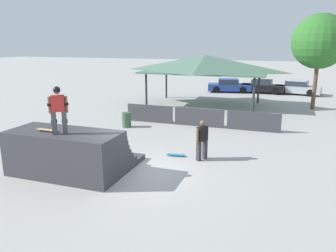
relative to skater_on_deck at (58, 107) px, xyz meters
name	(u,v)px	position (x,y,z in m)	size (l,w,h in m)	color
ground_plane	(139,172)	(2.34, 1.35, -2.58)	(160.00, 160.00, 0.00)	#A3A09B
quarter_pipe_ramp	(70,153)	(-0.10, 0.58, -1.86)	(4.14, 3.38, 1.63)	#38383D
skater_on_deck	(58,107)	(0.00, 0.00, 0.00)	(0.68, 0.50, 1.66)	#4C4C51
skateboard_on_deck	(47,130)	(-0.64, 0.13, -0.89)	(0.83, 0.23, 0.09)	red
bystander_walking	(202,138)	(4.22, 3.47, -1.65)	(0.43, 0.63, 1.67)	#2D2D33
skateboard_on_ground	(176,155)	(3.11, 3.52, -2.53)	(0.78, 0.29, 0.09)	blue
barrier_fence	(199,117)	(2.75, 8.86, -2.06)	(9.01, 0.12, 1.05)	#3D3D42
pavilion_shelter	(205,64)	(1.49, 15.45, 0.55)	(9.14, 5.22, 3.81)	#2D2D33
tree_beside_pavilion	(320,42)	(9.32, 16.46, 2.18)	(3.79, 3.79, 6.67)	brown
trash_bin	(127,120)	(-1.11, 7.30, -2.16)	(0.52, 0.52, 0.85)	#385B3D
parked_car_blue	(229,86)	(2.23, 22.89, -1.98)	(4.34, 2.48, 1.27)	navy
parked_car_black	(263,87)	(5.35, 23.38, -1.98)	(4.10, 1.90, 1.27)	black
parked_car_silver	(297,88)	(8.47, 23.54, -1.98)	(4.30, 2.48, 1.27)	#A8AAAF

